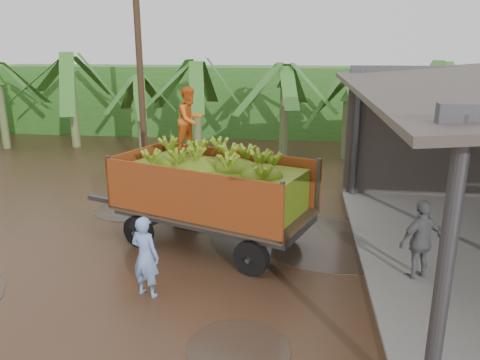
# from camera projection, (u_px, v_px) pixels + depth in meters

# --- Properties ---
(ground) EXTENTS (100.00, 100.00, 0.00)m
(ground) POSITION_uv_depth(u_px,v_px,m) (134.00, 266.00, 10.33)
(ground) COLOR black
(ground) RESTS_ON ground
(hedge_north) EXTENTS (22.00, 3.00, 3.60)m
(hedge_north) POSITION_uv_depth(u_px,v_px,m) (197.00, 100.00, 25.31)
(hedge_north) COLOR #2D661E
(hedge_north) RESTS_ON ground
(banana_trailer) EXTENTS (6.41, 3.76, 3.74)m
(banana_trailer) POSITION_uv_depth(u_px,v_px,m) (212.00, 189.00, 11.12)
(banana_trailer) COLOR #B54B19
(banana_trailer) RESTS_ON ground
(man_blue) EXTENTS (0.69, 0.56, 1.63)m
(man_blue) POSITION_uv_depth(u_px,v_px,m) (145.00, 257.00, 8.94)
(man_blue) COLOR #7493D4
(man_blue) RESTS_ON ground
(man_grey) EXTENTS (1.11, 0.86, 1.75)m
(man_grey) POSITION_uv_depth(u_px,v_px,m) (421.00, 241.00, 9.48)
(man_grey) COLOR slate
(man_grey) RESTS_ON ground
(utility_pole) EXTENTS (1.20, 0.24, 7.23)m
(utility_pole) POSITION_uv_depth(u_px,v_px,m) (140.00, 74.00, 17.20)
(utility_pole) COLOR #47301E
(utility_pole) RESTS_ON ground
(banana_plants) EXTENTS (25.00, 20.58, 4.35)m
(banana_plants) POSITION_uv_depth(u_px,v_px,m) (80.00, 120.00, 17.75)
(banana_plants) COLOR #2D661E
(banana_plants) RESTS_ON ground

